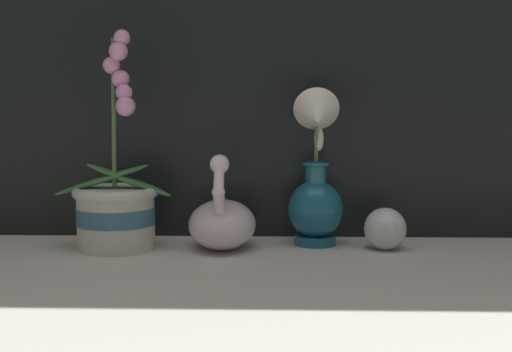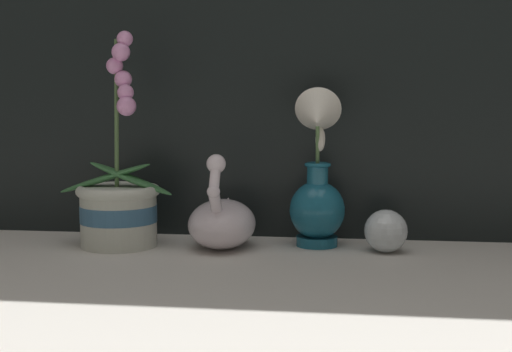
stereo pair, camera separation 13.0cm
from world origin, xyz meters
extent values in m
plane|color=beige|center=(0.00, 0.00, 0.00)|extent=(2.80, 2.80, 0.00)
cylinder|color=beige|center=(-0.25, 0.09, 0.06)|extent=(0.14, 0.14, 0.11)
cylinder|color=#386689|center=(-0.25, 0.09, 0.06)|extent=(0.14, 0.14, 0.03)
torus|color=beige|center=(-0.25, 0.09, 0.10)|extent=(0.15, 0.15, 0.02)
cylinder|color=#4C6B3D|center=(-0.25, 0.09, 0.25)|extent=(0.01, 0.02, 0.27)
ellipsoid|color=#38703D|center=(-0.22, 0.09, 0.13)|extent=(0.16, 0.04, 0.07)
ellipsoid|color=#38703D|center=(-0.27, 0.09, 0.13)|extent=(0.18, 0.05, 0.07)
sphere|color=#DB8EC6|center=(-0.23, 0.10, 0.38)|extent=(0.03, 0.03, 0.03)
sphere|color=#DB8EC6|center=(-0.24, 0.09, 0.36)|extent=(0.03, 0.03, 0.03)
sphere|color=#DB8EC6|center=(-0.25, 0.09, 0.33)|extent=(0.03, 0.03, 0.03)
sphere|color=#DB8EC6|center=(-0.24, 0.09, 0.31)|extent=(0.03, 0.03, 0.03)
sphere|color=#DB8EC6|center=(-0.23, 0.07, 0.28)|extent=(0.03, 0.03, 0.03)
sphere|color=#DB8EC6|center=(-0.22, 0.06, 0.26)|extent=(0.04, 0.04, 0.04)
ellipsoid|color=white|center=(-0.06, 0.09, 0.04)|extent=(0.12, 0.17, 0.09)
cone|color=white|center=(-0.06, 0.16, 0.06)|extent=(0.06, 0.07, 0.07)
cylinder|color=white|center=(-0.06, 0.03, 0.09)|extent=(0.02, 0.05, 0.06)
sphere|color=white|center=(-0.06, 0.01, 0.12)|extent=(0.02, 0.02, 0.02)
cylinder|color=white|center=(-0.06, 0.03, 0.14)|extent=(0.02, 0.04, 0.05)
sphere|color=white|center=(-0.06, 0.04, 0.16)|extent=(0.03, 0.03, 0.03)
cylinder|color=#195B75|center=(0.12, 0.14, 0.01)|extent=(0.08, 0.08, 0.02)
ellipsoid|color=#195B75|center=(0.12, 0.14, 0.07)|extent=(0.10, 0.10, 0.11)
cylinder|color=#195B75|center=(0.12, 0.14, 0.13)|extent=(0.04, 0.04, 0.04)
torus|color=#195B75|center=(0.12, 0.14, 0.15)|extent=(0.05, 0.05, 0.01)
cylinder|color=#567A47|center=(0.12, 0.13, 0.19)|extent=(0.01, 0.03, 0.07)
cone|color=white|center=(0.12, 0.11, 0.24)|extent=(0.09, 0.09, 0.10)
ellipsoid|color=white|center=(0.12, 0.13, 0.20)|extent=(0.02, 0.02, 0.04)
sphere|color=silver|center=(0.24, 0.10, 0.04)|extent=(0.08, 0.08, 0.08)
camera|label=1|loc=(0.04, -1.18, 0.27)|focal=50.00mm
camera|label=2|loc=(0.17, -1.17, 0.27)|focal=50.00mm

